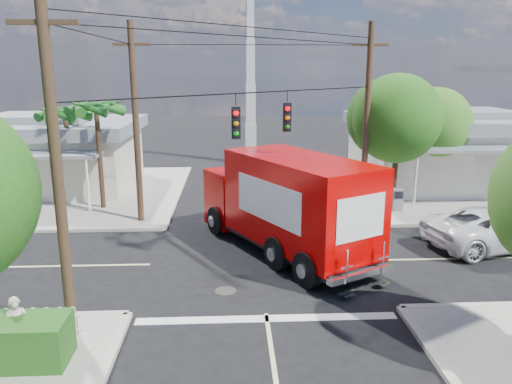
{
  "coord_description": "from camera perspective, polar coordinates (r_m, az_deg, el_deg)",
  "views": [
    {
      "loc": [
        -0.96,
        -17.3,
        6.96
      ],
      "look_at": [
        0.0,
        2.0,
        2.2
      ],
      "focal_mm": 35.0,
      "sensor_mm": 36.0,
      "label": 1
    }
  ],
  "objects": [
    {
      "name": "ground",
      "position": [
        18.67,
        0.31,
        -8.05
      ],
      "size": [
        120.0,
        120.0,
        0.0
      ],
      "primitive_type": "plane",
      "color": "black",
      "rests_on": "ground"
    },
    {
      "name": "sidewalk_ne",
      "position": [
        31.33,
        19.44,
        0.34
      ],
      "size": [
        14.12,
        14.12,
        0.14
      ],
      "color": "gray",
      "rests_on": "ground"
    },
    {
      "name": "sidewalk_nw",
      "position": [
        30.66,
        -21.64,
        -0.14
      ],
      "size": [
        14.12,
        14.12,
        0.14
      ],
      "color": "gray",
      "rests_on": "ground"
    },
    {
      "name": "road_markings",
      "position": [
        17.31,
        0.58,
        -9.85
      ],
      "size": [
        32.0,
        32.0,
        0.01
      ],
      "color": "beige",
      "rests_on": "ground"
    },
    {
      "name": "building_ne",
      "position": [
        32.54,
        21.7,
        4.67
      ],
      "size": [
        11.8,
        10.2,
        4.5
      ],
      "color": "silver",
      "rests_on": "sidewalk_ne"
    },
    {
      "name": "building_nw",
      "position": [
        32.1,
        -22.99,
        4.25
      ],
      "size": [
        10.8,
        10.2,
        4.3
      ],
      "color": "beige",
      "rests_on": "sidewalk_nw"
    },
    {
      "name": "radio_tower",
      "position": [
        37.35,
        -0.61,
        11.82
      ],
      "size": [
        0.8,
        0.8,
        17.0
      ],
      "color": "silver",
      "rests_on": "ground"
    },
    {
      "name": "tree_ne_front",
      "position": [
        25.5,
        16.03,
        8.38
      ],
      "size": [
        4.21,
        4.14,
        6.66
      ],
      "color": "#422D1C",
      "rests_on": "sidewalk_ne"
    },
    {
      "name": "tree_ne_back",
      "position": [
        28.51,
        19.54,
        7.47
      ],
      "size": [
        3.77,
        3.66,
        5.82
      ],
      "color": "#422D1C",
      "rests_on": "sidewalk_ne"
    },
    {
      "name": "palm_nw_front",
      "position": [
        25.72,
        -17.79,
        8.92
      ],
      "size": [
        3.01,
        3.08,
        5.59
      ],
      "color": "#422D1C",
      "rests_on": "sidewalk_nw"
    },
    {
      "name": "palm_nw_back",
      "position": [
        27.74,
        -20.99,
        8.21
      ],
      "size": [
        3.01,
        3.08,
        5.19
      ],
      "color": "#422D1C",
      "rests_on": "sidewalk_nw"
    },
    {
      "name": "utility_poles",
      "position": [
        19.05,
        -4.74,
        6.9
      ],
      "size": [
        12.0,
        10.68,
        9.0
      ],
      "color": "#473321",
      "rests_on": "ground"
    },
    {
      "name": "vending_boxes",
      "position": [
        25.44,
        14.3,
        -0.87
      ],
      "size": [
        1.9,
        0.5,
        1.1
      ],
      "color": "#A31A12",
      "rests_on": "sidewalk_ne"
    },
    {
      "name": "delivery_truck",
      "position": [
        19.11,
        3.49,
        -1.34
      ],
      "size": [
        6.6,
        9.08,
        3.87
      ],
      "color": "black",
      "rests_on": "ground"
    },
    {
      "name": "parked_car",
      "position": [
        22.14,
        25.91,
        -3.71
      ],
      "size": [
        6.31,
        3.89,
        1.63
      ],
      "primitive_type": "imported",
      "rotation": [
        0.0,
        0.0,
        1.78
      ],
      "color": "silver",
      "rests_on": "ground"
    },
    {
      "name": "pedestrian",
      "position": [
        13.74,
        -25.6,
        -13.76
      ],
      "size": [
        0.66,
        0.55,
        1.54
      ],
      "primitive_type": "imported",
      "rotation": [
        0.0,
        0.0,
        0.38
      ],
      "color": "#BDB29F",
      "rests_on": "sidewalk_sw"
    }
  ]
}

